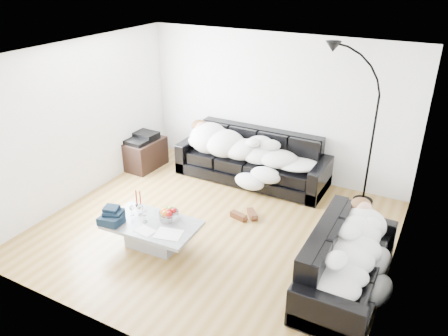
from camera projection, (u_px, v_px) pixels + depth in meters
The scene contains 24 objects.
ground at pixel (215, 229), 6.63m from camera, with size 5.00×5.00×0.00m, color olive.
wall_back at pixel (275, 107), 7.85m from camera, with size 5.00×0.02×2.60m, color silver.
wall_left at pixel (81, 122), 7.13m from camera, with size 0.02×4.50×2.60m, color silver.
wall_right at pixel (404, 191), 4.99m from camera, with size 0.02×4.50×2.60m, color silver.
ceiling at pixel (213, 56), 5.50m from camera, with size 5.00×5.00×0.00m, color white.
sofa_back at pixel (252, 157), 7.91m from camera, with size 2.75×0.95×0.90m, color black.
sofa_right at pixel (348, 260), 5.30m from camera, with size 1.98×0.85×0.80m, color black.
sleeper_back at pixel (251, 148), 7.79m from camera, with size 2.33×0.80×0.47m, color silver, non-canonical shape.
sleeper_right at pixel (350, 245), 5.20m from camera, with size 1.69×0.71×0.41m, color silver, non-canonical shape.
teal_cushion at pixel (358, 213), 5.67m from camera, with size 0.36×0.30×0.20m, color #0B4E39.
coffee_table at pixel (153, 234), 6.16m from camera, with size 1.29×0.76×0.38m, color #939699.
fruit_bowl at pixel (169, 213), 6.14m from camera, with size 0.29×0.29×0.18m, color white.
wine_glass_a at pixel (140, 210), 6.24m from camera, with size 0.07×0.07×0.17m, color white.
wine_glass_b at pixel (132, 210), 6.24m from camera, with size 0.07×0.07×0.16m, color white.
wine_glass_c at pixel (145, 216), 6.06m from camera, with size 0.08×0.08×0.19m, color white.
candle_left at pixel (136, 198), 6.44m from camera, with size 0.05×0.05×0.27m, color maroon.
candle_right at pixel (140, 199), 6.42m from camera, with size 0.05×0.05×0.26m, color maroon.
newspaper_a at pixel (169, 234), 5.83m from camera, with size 0.36×0.27×0.01m, color silver.
newspaper_b at pixel (145, 231), 5.90m from camera, with size 0.27×0.19×0.01m, color silver.
navy_jacket at pixel (112, 212), 6.04m from camera, with size 0.34×0.28×0.17m, color black, non-canonical shape.
shoes at pixel (245, 215), 6.89m from camera, with size 0.47×0.34×0.11m, color #472311, non-canonical shape.
av_cabinet at pixel (144, 154), 8.49m from camera, with size 0.56×0.81×0.56m, color black.
stereo at pixel (143, 137), 8.34m from camera, with size 0.44×0.34×0.13m, color black.
floor_lamp at pixel (372, 139), 6.89m from camera, with size 0.82×0.33×2.27m, color black, non-canonical shape.
Camera 1 is at (2.77, -4.84, 3.71)m, focal length 35.00 mm.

